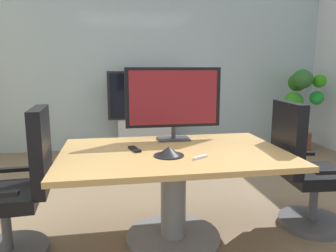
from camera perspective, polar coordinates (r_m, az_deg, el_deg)
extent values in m
plane|color=#7A664C|center=(2.81, 2.63, -18.71)|extent=(7.26, 7.26, 0.00)
cube|color=#9EB2B7|center=(5.46, -4.17, 11.51)|extent=(6.26, 0.10, 2.95)
cube|color=#B2894C|center=(2.48, 0.97, -4.89)|extent=(1.72, 1.12, 0.04)
cylinder|color=slate|center=(2.60, 0.95, -12.69)|extent=(0.20, 0.20, 0.69)
cylinder|color=slate|center=(2.75, 0.93, -19.05)|extent=(0.76, 0.76, 0.03)
cylinder|color=#4C4C51|center=(2.68, -26.86, -15.63)|extent=(0.07, 0.07, 0.36)
cube|color=black|center=(2.60, -27.27, -11.23)|extent=(0.51, 0.51, 0.10)
cube|color=black|center=(2.45, -21.75, -3.97)|extent=(0.12, 0.46, 0.60)
cube|color=black|center=(2.79, -25.84, -7.02)|extent=(0.28, 0.07, 0.03)
cylinder|color=#4C4C51|center=(3.18, 24.21, -15.38)|extent=(0.56, 0.56, 0.06)
cylinder|color=#4C4C51|center=(3.10, 24.50, -11.87)|extent=(0.07, 0.07, 0.36)
cube|color=black|center=(3.03, 24.81, -8.00)|extent=(0.52, 0.52, 0.10)
cube|color=black|center=(2.82, 20.56, -2.06)|extent=(0.12, 0.46, 0.60)
cube|color=black|center=(2.77, 27.32, -7.26)|extent=(0.28, 0.07, 0.03)
cube|color=black|center=(3.20, 22.36, -4.60)|extent=(0.28, 0.07, 0.03)
cube|color=#333338|center=(2.85, 0.97, -2.31)|extent=(0.28, 0.18, 0.02)
cylinder|color=#333338|center=(2.83, 0.97, -1.17)|extent=(0.04, 0.04, 0.10)
cube|color=black|center=(2.80, 0.95, 5.11)|extent=(0.84, 0.04, 0.52)
cube|color=maroon|center=(2.78, 1.02, 5.07)|extent=(0.77, 0.01, 0.47)
cube|color=#B7BABC|center=(5.22, -3.92, -1.69)|extent=(0.90, 0.36, 0.55)
cube|color=black|center=(5.11, -3.98, 5.47)|extent=(1.20, 0.06, 0.76)
cube|color=black|center=(5.07, -3.94, 5.44)|extent=(1.12, 0.01, 0.69)
cylinder|color=brown|center=(5.77, 22.47, -2.58)|extent=(0.34, 0.34, 0.30)
cylinder|color=brown|center=(5.70, 22.72, 1.05)|extent=(0.05, 0.05, 0.44)
sphere|color=green|center=(5.76, 24.98, 4.56)|extent=(0.23, 0.23, 0.23)
sphere|color=#159116|center=(5.88, 22.80, 7.78)|extent=(0.32, 0.32, 0.32)
sphere|color=#245B14|center=(5.73, 22.08, 7.22)|extent=(0.29, 0.29, 0.29)
sphere|color=#2C851C|center=(5.58, 21.45, 4.06)|extent=(0.31, 0.31, 0.31)
sphere|color=#285B27|center=(5.44, 23.04, 7.67)|extent=(0.28, 0.28, 0.28)
sphere|color=#2A8E16|center=(5.61, 25.40, 7.26)|extent=(0.21, 0.21, 0.21)
cone|color=black|center=(2.33, 0.16, -4.53)|extent=(0.19, 0.19, 0.07)
cylinder|color=black|center=(2.33, 0.16, -5.27)|extent=(0.22, 0.22, 0.01)
cube|color=black|center=(2.50, -5.98, -4.13)|extent=(0.10, 0.18, 0.02)
cube|color=silver|center=(2.28, 5.75, -5.57)|extent=(0.12, 0.08, 0.02)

